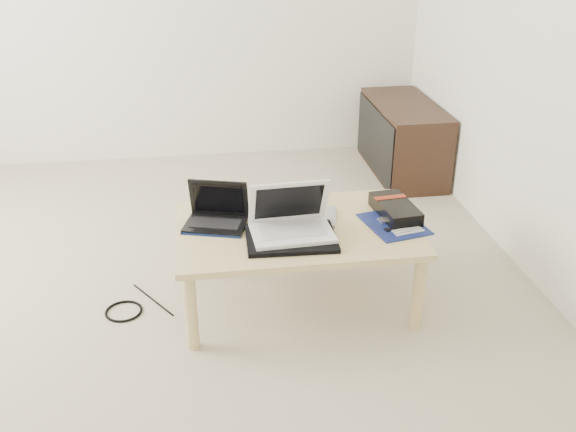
{
  "coord_description": "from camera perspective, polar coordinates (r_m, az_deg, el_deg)",
  "views": [
    {
      "loc": [
        0.36,
        -2.65,
        1.75
      ],
      "look_at": [
        0.74,
        -0.06,
        0.46
      ],
      "focal_mm": 40.0,
      "sensor_mm": 36.0,
      "label": 1
    }
  ],
  "objects": [
    {
      "name": "floor_cable_coil",
      "position": [
        3.15,
        -14.4,
        -8.2
      ],
      "size": [
        0.2,
        0.2,
        0.01
      ],
      "primitive_type": "torus",
      "rotation": [
        0.0,
        0.0,
        0.15
      ],
      "color": "black",
      "rests_on": "ground"
    },
    {
      "name": "gpu_box",
      "position": [
        3.08,
        9.5,
        0.6
      ],
      "size": [
        0.19,
        0.32,
        0.07
      ],
      "color": "black",
      "rests_on": "coffee_table"
    },
    {
      "name": "white_laptop",
      "position": [
        2.83,
        0.26,
        -0.51
      ],
      "size": [
        0.37,
        0.27,
        0.24
      ],
      "color": "white",
      "rests_on": "neoprene_sleeve"
    },
    {
      "name": "book",
      "position": [
        3.16,
        -0.22,
        1.37
      ],
      "size": [
        0.35,
        0.32,
        0.03
      ],
      "color": "black",
      "rests_on": "coffee_table"
    },
    {
      "name": "floor_cable_trail",
      "position": [
        3.21,
        -11.91,
        -7.3
      ],
      "size": [
        0.2,
        0.3,
        0.01
      ],
      "primitive_type": "cylinder",
      "rotation": [
        1.57,
        0.0,
        0.59
      ],
      "color": "black",
      "rests_on": "ground"
    },
    {
      "name": "cable_coil",
      "position": [
        2.94,
        -2.89,
        -0.91
      ],
      "size": [
        0.1,
        0.1,
        0.01
      ],
      "primitive_type": "torus",
      "rotation": [
        0.0,
        0.0,
        0.07
      ],
      "color": "black",
      "rests_on": "coffee_table"
    },
    {
      "name": "ground",
      "position": [
        3.19,
        -13.56,
        -7.76
      ],
      "size": [
        4.0,
        4.0,
        0.0
      ],
      "primitive_type": "plane",
      "color": "beige",
      "rests_on": "ground"
    },
    {
      "name": "neoprene_sleeve",
      "position": [
        2.82,
        0.27,
        -1.98
      ],
      "size": [
        0.4,
        0.3,
        0.02
      ],
      "primitive_type": "cube",
      "rotation": [
        0.0,
        0.0,
        -0.04
      ],
      "color": "black",
      "rests_on": "coffee_table"
    },
    {
      "name": "motherboard",
      "position": [
        3.0,
        9.44,
        -0.7
      ],
      "size": [
        0.3,
        0.35,
        0.01
      ],
      "color": "#0B144B",
      "rests_on": "coffee_table"
    },
    {
      "name": "media_cabinet",
      "position": [
        4.59,
        10.09,
        6.82
      ],
      "size": [
        0.41,
        0.9,
        0.5
      ],
      "color": "#321F14",
      "rests_on": "ground"
    },
    {
      "name": "netbook",
      "position": [
        2.97,
        -6.36,
        0.01
      ],
      "size": [
        0.32,
        0.27,
        0.2
      ],
      "color": "black",
      "rests_on": "coffee_table"
    },
    {
      "name": "coffee_table",
      "position": [
        2.97,
        0.77,
        -1.79
      ],
      "size": [
        1.1,
        0.7,
        0.4
      ],
      "color": "tan",
      "rests_on": "ground"
    },
    {
      "name": "remote",
      "position": [
        3.02,
        3.8,
        -0.04
      ],
      "size": [
        0.1,
        0.22,
        0.02
      ],
      "color": "#AAABAF",
      "rests_on": "coffee_table"
    },
    {
      "name": "tablet",
      "position": [
        2.99,
        -0.54,
        -0.42
      ],
      "size": [
        0.23,
        0.17,
        0.01
      ],
      "color": "black",
      "rests_on": "coffee_table"
    }
  ]
}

